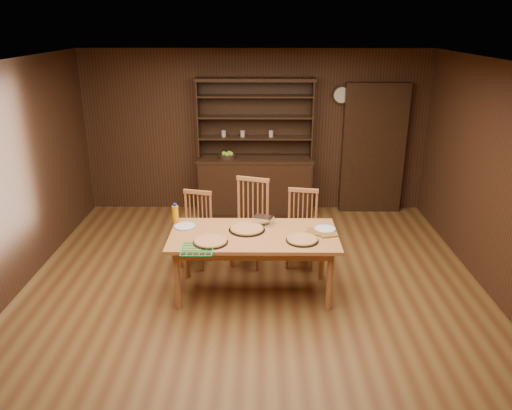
{
  "coord_description": "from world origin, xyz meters",
  "views": [
    {
      "loc": [
        0.09,
        -4.96,
        3.02
      ],
      "look_at": [
        0.04,
        0.4,
        1.01
      ],
      "focal_mm": 35.0,
      "sensor_mm": 36.0,
      "label": 1
    }
  ],
  "objects_px": {
    "china_hutch": "(255,178)",
    "juice_bottle": "(175,214)",
    "dining_table": "(254,240)",
    "chair_left": "(196,226)",
    "chair_center": "(250,218)",
    "chair_right": "(302,225)"
  },
  "relations": [
    {
      "from": "china_hutch",
      "to": "juice_bottle",
      "type": "height_order",
      "value": "china_hutch"
    },
    {
      "from": "china_hutch",
      "to": "dining_table",
      "type": "relative_size",
      "value": 1.15
    },
    {
      "from": "china_hutch",
      "to": "chair_left",
      "type": "bearing_deg",
      "value": -112.27
    },
    {
      "from": "chair_left",
      "to": "chair_center",
      "type": "xyz_separation_m",
      "value": [
        0.7,
        0.06,
        0.09
      ]
    },
    {
      "from": "chair_left",
      "to": "juice_bottle",
      "type": "xyz_separation_m",
      "value": [
        -0.18,
        -0.45,
        0.35
      ]
    },
    {
      "from": "chair_left",
      "to": "chair_center",
      "type": "distance_m",
      "value": 0.7
    },
    {
      "from": "china_hutch",
      "to": "juice_bottle",
      "type": "bearing_deg",
      "value": -112.13
    },
    {
      "from": "china_hutch",
      "to": "chair_left",
      "type": "height_order",
      "value": "china_hutch"
    },
    {
      "from": "dining_table",
      "to": "chair_left",
      "type": "distance_m",
      "value": 1.09
    },
    {
      "from": "chair_right",
      "to": "china_hutch",
      "type": "bearing_deg",
      "value": 118.99
    },
    {
      "from": "chair_center",
      "to": "chair_left",
      "type": "bearing_deg",
      "value": -156.8
    },
    {
      "from": "dining_table",
      "to": "chair_left",
      "type": "relative_size",
      "value": 1.94
    },
    {
      "from": "chair_center",
      "to": "juice_bottle",
      "type": "bearing_deg",
      "value": -131.43
    },
    {
      "from": "chair_left",
      "to": "chair_center",
      "type": "bearing_deg",
      "value": 19.05
    },
    {
      "from": "chair_left",
      "to": "juice_bottle",
      "type": "relative_size",
      "value": 4.06
    },
    {
      "from": "dining_table",
      "to": "chair_left",
      "type": "bearing_deg",
      "value": 133.94
    },
    {
      "from": "dining_table",
      "to": "chair_left",
      "type": "xyz_separation_m",
      "value": [
        -0.75,
        0.78,
        -0.16
      ]
    },
    {
      "from": "chair_right",
      "to": "juice_bottle",
      "type": "bearing_deg",
      "value": -153.36
    },
    {
      "from": "china_hutch",
      "to": "juice_bottle",
      "type": "xyz_separation_m",
      "value": [
        -0.92,
        -2.26,
        0.26
      ]
    },
    {
      "from": "china_hutch",
      "to": "chair_left",
      "type": "xyz_separation_m",
      "value": [
        -0.74,
        -1.81,
        -0.08
      ]
    },
    {
      "from": "chair_right",
      "to": "juice_bottle",
      "type": "height_order",
      "value": "chair_right"
    },
    {
      "from": "china_hutch",
      "to": "dining_table",
      "type": "bearing_deg",
      "value": -89.74
    }
  ]
}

